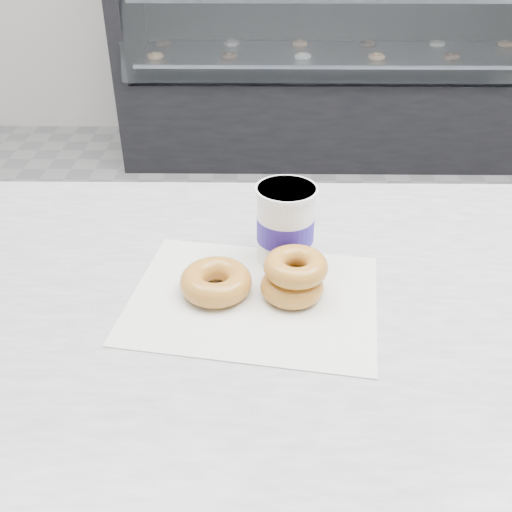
{
  "coord_description": "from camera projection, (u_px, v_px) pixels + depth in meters",
  "views": [
    {
      "loc": [
        -0.41,
        -1.23,
        1.39
      ],
      "look_at": [
        -0.42,
        -0.53,
        0.93
      ],
      "focal_mm": 40.0,
      "sensor_mm": 36.0,
      "label": 1
    }
  ],
  "objects": [
    {
      "name": "display_case",
      "position": [
        335.0,
        69.0,
        3.29
      ],
      "size": [
        2.4,
        0.74,
        1.25
      ],
      "color": "black",
      "rests_on": "ground"
    },
    {
      "name": "donut_stack",
      "position": [
        294.0,
        276.0,
        0.79
      ],
      "size": [
        0.13,
        0.13,
        0.06
      ],
      "color": "#BC8733",
      "rests_on": "wax_paper"
    },
    {
      "name": "counter",
      "position": [
        489.0,
        500.0,
        1.03
      ],
      "size": [
        3.06,
        0.76,
        0.9
      ],
      "color": "#333335",
      "rests_on": "ground"
    },
    {
      "name": "donut_single",
      "position": [
        216.0,
        282.0,
        0.8
      ],
      "size": [
        0.12,
        0.12,
        0.04
      ],
      "primitive_type": "torus",
      "rotation": [
        0.0,
        0.0,
        0.15
      ],
      "color": "#BC8733",
      "rests_on": "wax_paper"
    },
    {
      "name": "ground",
      "position": [
        393.0,
        413.0,
        1.78
      ],
      "size": [
        5.0,
        5.0,
        0.0
      ],
      "primitive_type": "plane",
      "color": "#959598",
      "rests_on": "ground"
    },
    {
      "name": "wax_paper",
      "position": [
        254.0,
        298.0,
        0.8
      ],
      "size": [
        0.38,
        0.31,
        0.0
      ],
      "primitive_type": "cube",
      "rotation": [
        0.0,
        0.0,
        -0.16
      ],
      "color": "silver",
      "rests_on": "counter"
    },
    {
      "name": "coffee_cup",
      "position": [
        285.0,
        224.0,
        0.85
      ],
      "size": [
        0.11,
        0.11,
        0.12
      ],
      "rotation": [
        0.0,
        0.0,
        -0.36
      ],
      "color": "white",
      "rests_on": "counter"
    }
  ]
}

